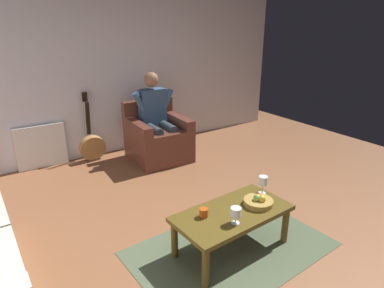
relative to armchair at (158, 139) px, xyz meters
name	(u,v)px	position (x,y,z in m)	size (l,w,h in m)	color
ground_plane	(251,253)	(0.35, 2.38, -0.30)	(7.29, 7.29, 0.00)	brown
wall_back	(112,63)	(0.35, -0.69, 1.05)	(6.06, 0.06, 2.71)	silver
rug	(231,248)	(0.46, 2.23, -0.30)	(1.73, 1.12, 0.01)	#4A553D
armchair	(158,139)	(0.00, 0.00, 0.00)	(0.81, 0.83, 0.83)	#5A2E23
person_seated	(156,115)	(0.00, -0.01, 0.36)	(0.64, 0.62, 1.25)	#324D70
coffee_table	(232,217)	(0.46, 2.23, 0.02)	(1.05, 0.57, 0.39)	#524216
guitar	(92,145)	(0.83, -0.48, -0.08)	(0.37, 0.22, 1.00)	#AF7C45
radiator	(41,146)	(1.48, -0.62, -0.01)	(0.66, 0.06, 0.60)	white
wine_glass_near	(263,181)	(0.02, 2.14, 0.21)	(0.08, 0.08, 0.18)	silver
wine_glass_far	(236,213)	(0.56, 2.38, 0.18)	(0.09, 0.09, 0.14)	silver
fruit_bowl	(258,201)	(0.20, 2.28, 0.12)	(0.26, 0.26, 0.11)	olive
candle_jar	(204,213)	(0.71, 2.16, 0.12)	(0.08, 0.08, 0.08)	#AE4514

